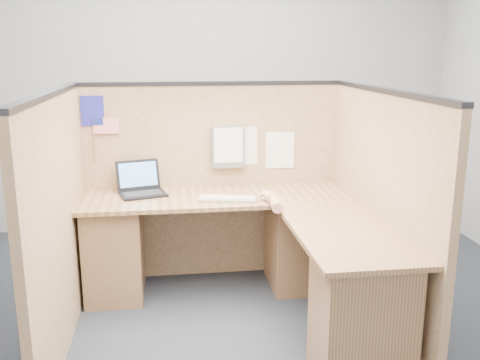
{
  "coord_description": "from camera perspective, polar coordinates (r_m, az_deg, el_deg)",
  "views": [
    {
      "loc": [
        -0.35,
        -3.05,
        1.76
      ],
      "look_at": [
        0.14,
        0.5,
        0.88
      ],
      "focal_mm": 40.0,
      "sensor_mm": 36.0,
      "label": 1
    }
  ],
  "objects": [
    {
      "name": "floor",
      "position": [
        3.54,
        -1.26,
        -16.12
      ],
      "size": [
        5.0,
        5.0,
        0.0
      ],
      "primitive_type": "plane",
      "color": "#1E232B",
      "rests_on": "ground"
    },
    {
      "name": "wall_back",
      "position": [
        5.32,
        -4.2,
        9.82
      ],
      "size": [
        5.0,
        0.0,
        5.0
      ],
      "primitive_type": "plane",
      "rotation": [
        1.57,
        0.0,
        0.0
      ],
      "color": "#989A9D",
      "rests_on": "floor"
    },
    {
      "name": "wall_front",
      "position": [
        0.94,
        14.62,
        -9.18
      ],
      "size": [
        5.0,
        0.0,
        5.0
      ],
      "primitive_type": "plane",
      "rotation": [
        -1.57,
        0.0,
        0.0
      ],
      "color": "#989A9D",
      "rests_on": "floor"
    },
    {
      "name": "cubicle_partitions",
      "position": [
        3.63,
        -2.1,
        -2.14
      ],
      "size": [
        2.06,
        1.83,
        1.53
      ],
      "color": "brown",
      "rests_on": "floor"
    },
    {
      "name": "l_desk",
      "position": [
        3.64,
        1.09,
        -8.32
      ],
      "size": [
        1.95,
        1.75,
        0.73
      ],
      "color": "brown",
      "rests_on": "floor"
    },
    {
      "name": "laptop",
      "position": [
        3.99,
        -10.3,
        -0.6
      ],
      "size": [
        0.37,
        0.38,
        0.23
      ],
      "rotation": [
        0.0,
        0.0,
        0.26
      ],
      "color": "black",
      "rests_on": "l_desk"
    },
    {
      "name": "keyboard",
      "position": [
        3.74,
        -1.44,
        -2.03
      ],
      "size": [
        0.43,
        0.22,
        0.03
      ],
      "rotation": [
        0.0,
        0.0,
        -0.2
      ],
      "color": "gray",
      "rests_on": "l_desk"
    },
    {
      "name": "mouse",
      "position": [
        3.75,
        2.98,
        -1.87
      ],
      "size": [
        0.11,
        0.08,
        0.04
      ],
      "primitive_type": "ellipsoid",
      "rotation": [
        0.0,
        0.0,
        0.14
      ],
      "color": "silver",
      "rests_on": "l_desk"
    },
    {
      "name": "hand_forearm",
      "position": [
        3.62,
        3.54,
        -2.21
      ],
      "size": [
        0.11,
        0.38,
        0.08
      ],
      "color": "tan",
      "rests_on": "l_desk"
    },
    {
      "name": "blue_poster",
      "position": [
        4.07,
        -15.48,
        7.11
      ],
      "size": [
        0.17,
        0.01,
        0.22
      ],
      "primitive_type": "cube",
      "rotation": [
        0.0,
        0.0,
        0.02
      ],
      "color": "navy",
      "rests_on": "cubicle_partitions"
    },
    {
      "name": "american_flag",
      "position": [
        4.07,
        -14.39,
        5.5
      ],
      "size": [
        0.19,
        0.01,
        0.33
      ],
      "color": "olive",
      "rests_on": "cubicle_partitions"
    },
    {
      "name": "file_holder",
      "position": [
        4.08,
        -1.29,
        3.54
      ],
      "size": [
        0.25,
        0.05,
        0.32
      ],
      "color": "slate",
      "rests_on": "cubicle_partitions"
    },
    {
      "name": "paper_left",
      "position": [
        4.12,
        0.26,
        3.66
      ],
      "size": [
        0.23,
        0.01,
        0.29
      ],
      "primitive_type": "cube",
      "rotation": [
        0.0,
        0.0,
        0.04
      ],
      "color": "white",
      "rests_on": "cubicle_partitions"
    },
    {
      "name": "paper_right",
      "position": [
        4.18,
        4.29,
        3.19
      ],
      "size": [
        0.22,
        0.02,
        0.28
      ],
      "primitive_type": "cube",
      "rotation": [
        0.0,
        0.0,
        -0.05
      ],
      "color": "white",
      "rests_on": "cubicle_partitions"
    }
  ]
}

